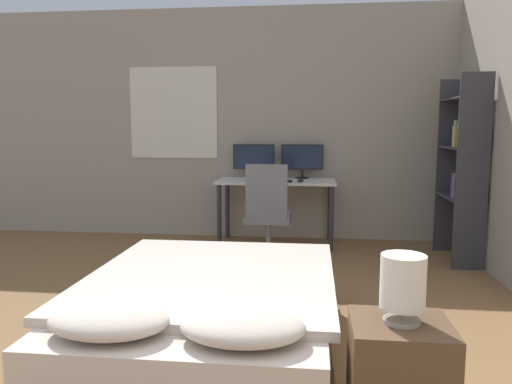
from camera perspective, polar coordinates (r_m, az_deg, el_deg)
wall_back at (r=5.94m, az=2.40°, el=7.72°), size 12.00×0.08×2.70m
bed at (r=3.01m, az=-5.46°, el=-13.89°), size 1.45×1.93×0.53m
nightstand at (r=2.32m, az=16.02°, el=-20.10°), size 0.41×0.38×0.52m
bedside_lamp at (r=2.16m, az=16.43°, el=-9.96°), size 0.18×0.18×0.29m
desk at (r=5.61m, az=2.35°, el=0.40°), size 1.31×0.61×0.73m
monitor_left at (r=5.81m, az=-0.25°, el=3.85°), size 0.48×0.16×0.39m
monitor_right at (r=5.77m, az=5.30°, el=3.80°), size 0.48×0.16×0.39m
keyboard at (r=5.40m, az=2.19°, el=1.26°), size 0.37×0.13×0.02m
computer_mouse at (r=5.38m, az=5.11°, el=1.31°), size 0.07×0.05×0.04m
office_chair at (r=4.95m, az=1.36°, el=-3.55°), size 0.52×0.52×0.97m
bookshelf at (r=5.22m, az=22.65°, el=3.25°), size 0.29×0.75×1.81m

